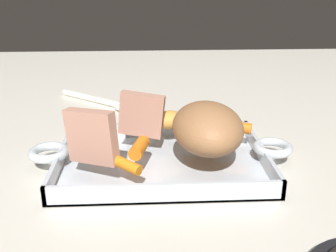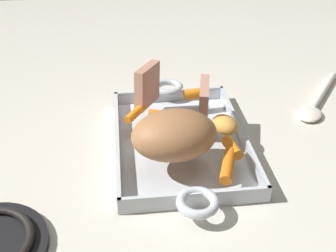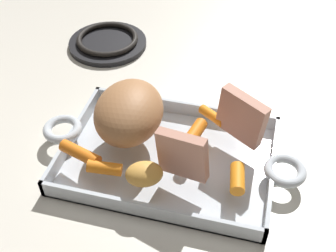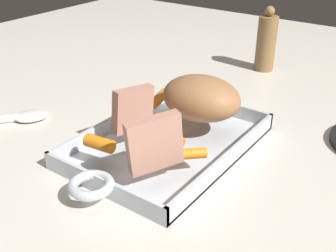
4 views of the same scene
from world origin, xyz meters
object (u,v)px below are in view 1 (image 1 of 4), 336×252
at_px(baby_carrot_center_right, 203,123).
at_px(baby_carrot_southwest, 231,126).
at_px(pork_roast, 208,128).
at_px(baby_carrot_northwest, 94,130).
at_px(roast_slice_outer, 91,137).
at_px(roasting_dish, 162,160).
at_px(baby_carrot_short, 125,164).
at_px(baby_carrot_southeast, 139,148).
at_px(potato_halved, 169,120).
at_px(roast_slice_thin, 141,115).
at_px(serving_spoon, 109,103).

xyz_separation_m(baby_carrot_center_right, baby_carrot_southwest, (0.05, -0.02, 0.00)).
bearing_deg(baby_carrot_center_right, pork_roast, -94.39).
bearing_deg(baby_carrot_northwest, roast_slice_outer, -84.21).
bearing_deg(pork_roast, baby_carrot_center_right, 85.61).
bearing_deg(baby_carrot_northwest, roasting_dish, -22.81).
bearing_deg(baby_carrot_short, baby_carrot_southeast, 68.70).
xyz_separation_m(roasting_dish, potato_halved, (0.02, 0.08, 0.04)).
xyz_separation_m(pork_roast, roast_slice_thin, (-0.10, 0.07, -0.00)).
height_order(roasting_dish, baby_carrot_southwest, baby_carrot_southwest).
relative_size(roasting_dish, baby_carrot_northwest, 8.91).
relative_size(baby_carrot_short, baby_carrot_southwest, 0.74).
relative_size(baby_carrot_center_right, baby_carrot_southwest, 0.72).
height_order(baby_carrot_center_right, baby_carrot_southwest, same).
bearing_deg(potato_halved, baby_carrot_southeast, -116.14).
bearing_deg(roast_slice_outer, potato_halved, 47.06).
bearing_deg(roast_slice_thin, baby_carrot_southwest, 3.69).
relative_size(baby_carrot_short, baby_carrot_northwest, 1.09).
xyz_separation_m(roasting_dish, baby_carrot_southwest, (0.12, 0.06, 0.03)).
height_order(roast_slice_outer, baby_carrot_southwest, roast_slice_outer).
xyz_separation_m(roast_slice_thin, serving_spoon, (-0.08, 0.26, -0.06)).
distance_m(roast_slice_outer, baby_carrot_northwest, 0.10).
height_order(baby_carrot_southwest, potato_halved, potato_halved).
bearing_deg(roast_slice_outer, pork_roast, 9.99).
distance_m(pork_roast, baby_carrot_southwest, 0.10).
height_order(roasting_dish, baby_carrot_southeast, baby_carrot_southeast).
distance_m(roasting_dish, pork_roast, 0.10).
height_order(roasting_dish, potato_halved, potato_halved).
xyz_separation_m(roasting_dish, roast_slice_outer, (-0.10, -0.05, 0.07)).
bearing_deg(roasting_dish, roast_slice_outer, -153.93).
height_order(pork_roast, baby_carrot_northwest, pork_roast).
xyz_separation_m(baby_carrot_short, serving_spoon, (-0.06, 0.39, -0.04)).
bearing_deg(roast_slice_thin, baby_carrot_center_right, 14.47).
xyz_separation_m(baby_carrot_southeast, serving_spoon, (-0.08, 0.34, -0.04)).
xyz_separation_m(pork_roast, baby_carrot_short, (-0.13, -0.06, -0.03)).
relative_size(roasting_dish, pork_roast, 3.04).
bearing_deg(baby_carrot_southeast, roast_slice_outer, -161.27).
bearing_deg(serving_spoon, baby_carrot_southwest, -9.21).
bearing_deg(baby_carrot_southwest, potato_halved, 169.58).
bearing_deg(roast_slice_thin, roasting_dish, -55.35).
bearing_deg(baby_carrot_southeast, serving_spoon, 102.78).
relative_size(baby_carrot_northwest, potato_halved, 0.88).
relative_size(baby_carrot_short, serving_spoon, 0.25).
bearing_deg(pork_roast, roasting_dish, 163.63).
distance_m(roast_slice_thin, baby_carrot_northwest, 0.09).
relative_size(baby_carrot_southeast, baby_carrot_northwest, 1.09).
bearing_deg(potato_halved, serving_spoon, 118.90).
distance_m(roast_slice_thin, baby_carrot_short, 0.13).
bearing_deg(baby_carrot_southwest, baby_carrot_short, -142.83).
bearing_deg(roast_slice_thin, baby_carrot_short, -100.27).
xyz_separation_m(roasting_dish, roast_slice_thin, (-0.03, 0.05, 0.06)).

